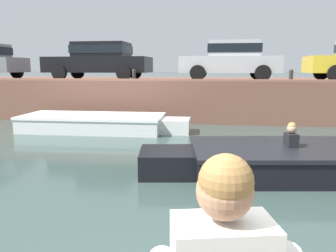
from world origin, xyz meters
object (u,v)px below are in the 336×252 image
(boat_moored_west_white, at_px, (100,123))
(car_left_inner_black, at_px, (100,59))
(mooring_bollard_east, at_px, (291,75))
(mooring_bollard_mid, at_px, (134,74))
(car_centre_silver, at_px, (231,59))
(motorboat_passing, at_px, (317,160))

(boat_moored_west_white, relative_size, car_left_inner_black, 1.28)
(mooring_bollard_east, bearing_deg, mooring_bollard_mid, 180.00)
(car_left_inner_black, relative_size, car_centre_silver, 1.12)
(boat_moored_west_white, distance_m, car_left_inner_black, 3.96)
(motorboat_passing, relative_size, mooring_bollard_east, 15.09)
(mooring_bollard_mid, relative_size, mooring_bollard_east, 1.00)
(motorboat_passing, xyz_separation_m, car_centre_silver, (-1.41, 6.95, 2.17))
(boat_moored_west_white, bearing_deg, motorboat_passing, -33.07)
(motorboat_passing, height_order, mooring_bollard_east, mooring_bollard_east)
(motorboat_passing, bearing_deg, boat_moored_west_white, 146.93)
(motorboat_passing, xyz_separation_m, car_left_inner_black, (-6.87, 6.95, 2.17))
(boat_moored_west_white, xyz_separation_m, car_left_inner_black, (-1.02, 3.14, 2.19))
(car_centre_silver, bearing_deg, car_left_inner_black, -180.00)
(mooring_bollard_mid, xyz_separation_m, mooring_bollard_east, (5.80, 0.00, 0.00))
(mooring_bollard_mid, bearing_deg, boat_moored_west_white, -110.22)
(car_centre_silver, relative_size, mooring_bollard_mid, 8.83)
(boat_moored_west_white, bearing_deg, car_left_inner_black, 108.06)
(mooring_bollard_east, bearing_deg, car_centre_silver, 150.94)
(boat_moored_west_white, height_order, car_centre_silver, car_centre_silver)
(boat_moored_west_white, xyz_separation_m, motorboat_passing, (5.84, -3.80, 0.01))
(boat_moored_west_white, relative_size, car_centre_silver, 1.43)
(motorboat_passing, distance_m, car_centre_silver, 7.41)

